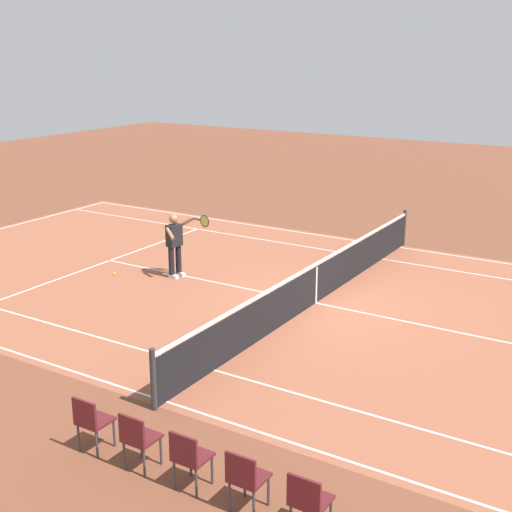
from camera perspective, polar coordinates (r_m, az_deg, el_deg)
The scene contains 11 objects.
ground_plane at distance 16.15m, azimuth 4.91°, elevation -3.87°, with size 60.00×60.00×0.00m, color brown.
court_slab at distance 16.15m, azimuth 4.91°, elevation -3.87°, with size 24.20×11.40×0.00m, color #935138.
court_line_markings at distance 16.15m, azimuth 4.91°, elevation -3.86°, with size 23.85×11.05×0.01m.
tennis_net at distance 15.99m, azimuth 4.95°, elevation -2.22°, with size 0.10×11.70×1.08m.
tennis_player_near at distance 17.78m, azimuth -6.64°, elevation 1.15°, with size 1.14×0.77×1.70m.
tennis_ball at distance 18.44m, azimuth -11.58°, elevation -1.42°, with size 0.07×0.07×0.07m, color #CCE01E.
spectator_chair_0 at distance 8.75m, azimuth 4.31°, elevation -19.35°, with size 0.44×0.44×0.88m.
spectator_chair_1 at distance 9.11m, azimuth -0.87°, elevation -17.68°, with size 0.44×0.44×0.88m.
spectator_chair_2 at distance 9.53m, azimuth -5.53°, elevation -16.04°, with size 0.44×0.44×0.88m.
spectator_chair_3 at distance 10.02m, azimuth -9.70°, elevation -14.45°, with size 0.44×0.44×0.88m.
spectator_chair_4 at distance 10.56m, azimuth -13.42°, elevation -12.96°, with size 0.44×0.44×0.88m.
Camera 1 is at (-6.72, 13.55, 5.66)m, focal length 48.62 mm.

